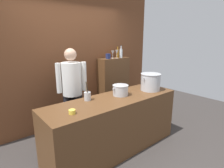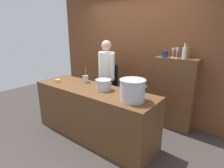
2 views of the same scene
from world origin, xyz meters
The scene contains 14 objects.
ground_plane centered at (0.00, 0.00, 0.00)m, with size 8.00×8.00×0.00m, color #383330.
brick_back_panel centered at (0.00, 1.40, 1.50)m, with size 4.40×0.10×3.00m, color brown.
prep_counter centered at (0.00, 0.00, 0.45)m, with size 2.29×0.70×0.90m, color brown.
bar_cabinet centered at (0.99, 1.19, 0.69)m, with size 0.76×0.32×1.37m, color brown.
chef centered at (-0.32, 0.78, 0.96)m, with size 0.50×0.40×1.66m.
stockpot_large centered at (0.82, -0.06, 1.05)m, with size 0.42×0.36×0.30m.
stockpot_small centered at (0.19, 0.06, 0.99)m, with size 0.33×0.26×0.17m.
utensil_crock centered at (-0.37, 0.20, 0.97)m, with size 0.10×0.10×0.30m.
butter_jar centered at (-0.80, -0.12, 0.93)m, with size 0.09×0.09×0.06m, color yellow.
wine_bottle_amber centered at (1.15, 1.22, 1.47)m, with size 0.08×0.08×0.28m.
wine_bottle_clear centered at (1.13, 1.08, 1.48)m, with size 0.07×0.07×0.29m.
wine_glass_tall centered at (1.00, 1.09, 1.51)m, with size 0.07×0.07×0.19m.
wine_glass_short centered at (0.92, 1.13, 1.50)m, with size 0.07×0.07×0.18m.
spice_tin_navy centered at (0.78, 1.12, 1.43)m, with size 0.08×0.08×0.12m, color navy.
Camera 2 is at (2.00, -2.06, 1.83)m, focal length 28.35 mm.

